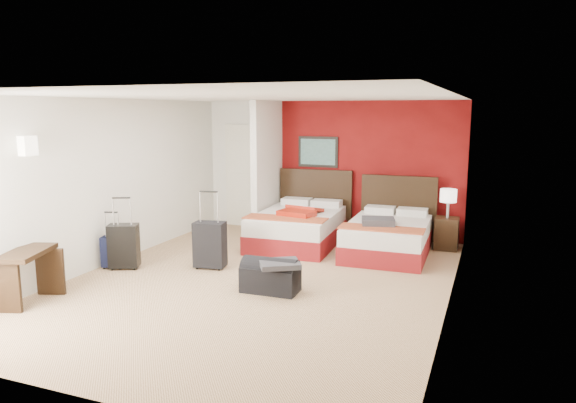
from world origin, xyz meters
The scene contains 17 objects.
ground centered at (0.00, 0.00, 0.00)m, with size 6.50×6.50×0.00m, color tan.
room_walls centered at (-1.40, 1.42, 1.26)m, with size 5.02×6.52×2.50m.
red_accent_panel centered at (0.75, 3.23, 1.25)m, with size 3.50×0.04×2.50m, color maroon.
partition_wall centered at (-1.00, 2.61, 1.25)m, with size 0.12×1.20×2.50m, color silver.
entry_door centered at (-1.75, 3.20, 1.02)m, with size 0.82×0.06×2.05m, color silver.
bed_left centered at (-0.21, 2.10, 0.29)m, with size 1.34×1.91×0.57m, color white.
bed_right centered at (1.38, 2.03, 0.27)m, with size 1.26×1.80×0.54m, color white.
red_suitcase_open centered at (-0.11, 2.00, 0.62)m, with size 0.58×0.79×0.10m, color #A91F0E.
jacket_bundle centered at (1.28, 1.73, 0.60)m, with size 0.50×0.40×0.12m, color #3D3D42.
nightstand centered at (2.24, 2.76, 0.27)m, with size 0.38×0.38×0.54m, color black.
table_lamp centered at (2.24, 2.76, 0.78)m, with size 0.27×0.27×0.49m, color white.
suitcase_black centered at (-2.12, -0.15, 0.32)m, with size 0.42×0.27×0.64m, color black.
suitcase_charcoal centered at (-0.94, 0.33, 0.33)m, with size 0.45×0.28×0.67m, color black.
suitcase_navy centered at (-2.28, -0.19, 0.22)m, with size 0.32×0.20×0.45m, color black.
duffel_bag centered at (0.31, -0.30, 0.18)m, with size 0.73×0.39×0.37m, color black.
jacket_draped centered at (0.46, -0.35, 0.40)m, with size 0.50×0.42×0.07m, color #343438.
desk centered at (-2.26, -1.75, 0.33)m, with size 0.40×0.79×0.66m, color black.
Camera 1 is at (2.93, -6.39, 2.33)m, focal length 33.21 mm.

